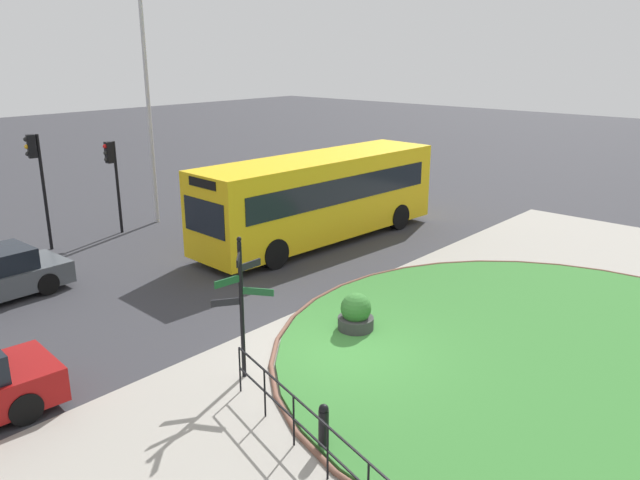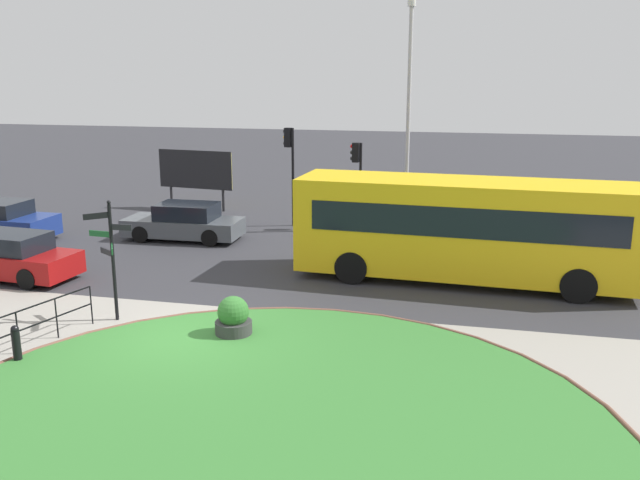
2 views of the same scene
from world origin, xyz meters
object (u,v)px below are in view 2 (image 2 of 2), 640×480
(lamppost_tall, at_px, (408,112))
(billboard_left, at_px, (196,170))
(signpost_directional, at_px, (111,252))
(traffic_light_far, at_px, (357,166))
(bus_yellow, at_px, (465,228))
(car_far_lane, at_px, (184,223))
(bollard_foreground, at_px, (16,344))
(planter_near_signpost, at_px, (233,319))
(traffic_light_near, at_px, (290,155))
(car_oncoming, at_px, (9,257))

(lamppost_tall, height_order, billboard_left, lamppost_tall)
(signpost_directional, distance_m, traffic_light_far, 12.66)
(bus_yellow, bearing_deg, car_far_lane, -13.45)
(bollard_foreground, height_order, car_far_lane, car_far_lane)
(planter_near_signpost, bearing_deg, billboard_left, 116.03)
(car_far_lane, height_order, lamppost_tall, lamppost_tall)
(planter_near_signpost, bearing_deg, lamppost_tall, 77.50)
(traffic_light_near, bearing_deg, traffic_light_far, -165.58)
(signpost_directional, xyz_separation_m, bus_yellow, (8.64, 5.52, -0.17))
(lamppost_tall, bearing_deg, bus_yellow, -69.70)
(car_far_lane, height_order, traffic_light_near, traffic_light_near)
(car_far_lane, distance_m, planter_near_signpost, 10.40)
(bus_yellow, bearing_deg, bollard_foreground, 44.88)
(planter_near_signpost, bearing_deg, bollard_foreground, -148.20)
(car_oncoming, relative_size, planter_near_signpost, 4.44)
(car_oncoming, relative_size, lamppost_tall, 0.51)
(car_far_lane, height_order, car_oncoming, car_oncoming)
(lamppost_tall, bearing_deg, traffic_light_near, -176.48)
(bollard_foreground, bearing_deg, signpost_directional, 75.86)
(signpost_directional, height_order, planter_near_signpost, signpost_directional)
(signpost_directional, xyz_separation_m, car_far_lane, (-1.89, 8.60, -1.19))
(car_oncoming, height_order, traffic_light_near, traffic_light_near)
(bollard_foreground, distance_m, traffic_light_near, 15.20)
(signpost_directional, bearing_deg, billboard_left, 104.83)
(car_oncoming, relative_size, traffic_light_far, 1.30)
(traffic_light_far, bearing_deg, bus_yellow, 125.37)
(lamppost_tall, height_order, planter_near_signpost, lamppost_tall)
(bollard_foreground, relative_size, traffic_light_near, 0.22)
(bollard_foreground, bearing_deg, planter_near_signpost, 31.80)
(car_oncoming, bearing_deg, bollard_foreground, 133.10)
(traffic_light_near, distance_m, billboard_left, 5.77)
(bus_yellow, distance_m, planter_near_signpost, 8.00)
(traffic_light_far, xyz_separation_m, planter_near_signpost, (-0.83, -12.30, -2.12))
(traffic_light_far, relative_size, lamppost_tall, 0.40)
(bus_yellow, xyz_separation_m, traffic_light_near, (-7.24, 6.41, 1.28))
(car_far_lane, bearing_deg, traffic_light_far, -152.45)
(traffic_light_far, bearing_deg, lamppost_tall, -170.76)
(bollard_foreground, xyz_separation_m, bus_yellow, (9.37, 8.43, 1.22))
(lamppost_tall, xyz_separation_m, planter_near_signpost, (-2.79, -12.59, -4.28))
(car_far_lane, xyz_separation_m, planter_near_signpost, (5.25, -8.98, -0.19))
(bollard_foreground, height_order, bus_yellow, bus_yellow)
(bollard_foreground, xyz_separation_m, lamppost_tall, (6.89, 15.14, 4.28))
(bollard_foreground, relative_size, planter_near_signpost, 0.87)
(signpost_directional, height_order, traffic_light_far, traffic_light_far)
(bollard_foreground, relative_size, car_far_lane, 0.20)
(bollard_foreground, height_order, traffic_light_near, traffic_light_near)
(bollard_foreground, distance_m, planter_near_signpost, 4.83)
(bus_yellow, distance_m, lamppost_tall, 7.78)
(signpost_directional, height_order, billboard_left, signpost_directional)
(car_far_lane, distance_m, lamppost_tall, 9.72)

